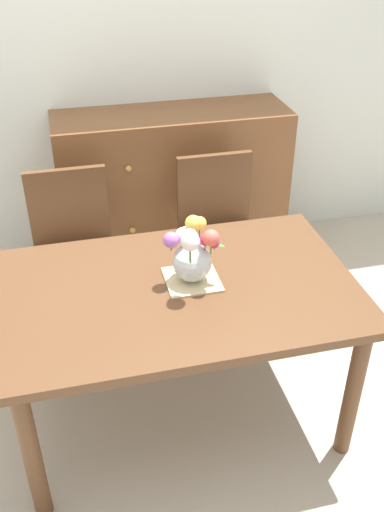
{
  "coord_description": "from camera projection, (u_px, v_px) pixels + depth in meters",
  "views": [
    {
      "loc": [
        -0.39,
        -1.85,
        2.11
      ],
      "look_at": [
        0.06,
        0.03,
        0.85
      ],
      "focal_mm": 40.03,
      "sensor_mm": 36.0,
      "label": 1
    }
  ],
  "objects": [
    {
      "name": "ground_plane",
      "position": [
        181.0,
        410.0,
        2.73
      ],
      "size": [
        12.0,
        12.0,
        0.0
      ],
      "primitive_type": "plane",
      "color": "#B7AD99"
    },
    {
      "name": "chair_left",
      "position": [
        73.0,
        243.0,
        3.02
      ],
      "size": [
        0.42,
        0.42,
        0.9
      ],
      "rotation": [
        0.0,
        0.0,
        3.14
      ],
      "color": "brown",
      "rests_on": "ground_plane"
    },
    {
      "name": "dining_table",
      "position": [
        179.0,
        305.0,
        2.38
      ],
      "size": [
        1.46,
        0.92,
        0.73
      ],
      "color": "brown",
      "rests_on": "ground_plane"
    },
    {
      "name": "flower_vase",
      "position": [
        192.0,
        252.0,
        2.29
      ],
      "size": [
        0.25,
        0.21,
        0.28
      ],
      "color": "silver",
      "rests_on": "placemat"
    },
    {
      "name": "chair_right",
      "position": [
        219.0,
        225.0,
        3.18
      ],
      "size": [
        0.42,
        0.42,
        0.9
      ],
      "rotation": [
        0.0,
        0.0,
        3.14
      ],
      "color": "brown",
      "rests_on": "ground_plane"
    },
    {
      "name": "dresser",
      "position": [
        173.0,
        190.0,
        3.59
      ],
      "size": [
        1.4,
        0.47,
        1.0
      ],
      "color": "brown",
      "rests_on": "ground_plane"
    },
    {
      "name": "back_wall",
      "position": [
        117.0,
        33.0,
        3.27
      ],
      "size": [
        7.0,
        0.1,
        2.8
      ],
      "primitive_type": "cube",
      "color": "silver",
      "rests_on": "ground_plane"
    },
    {
      "name": "placemat",
      "position": [
        192.0,
        279.0,
        2.37
      ],
      "size": [
        0.22,
        0.22,
        0.01
      ],
      "primitive_type": "cube",
      "color": "#CCB789",
      "rests_on": "dining_table"
    }
  ]
}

